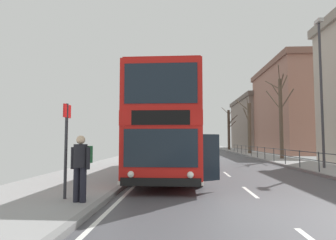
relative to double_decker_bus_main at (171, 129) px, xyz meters
name	(u,v)px	position (x,y,z in m)	size (l,w,h in m)	color
ground	(245,210)	(2.02, -7.20, -2.21)	(15.80, 140.00, 0.20)	#49494E
double_decker_bus_main	(171,129)	(0.00, 0.00, 0.00)	(3.23, 11.48, 4.29)	red
pedestrian_railing_far_kerb	(274,152)	(7.19, 7.00, -1.45)	(0.05, 31.89, 0.96)	#2D3338
pedestrian_with_backpack	(81,163)	(-2.01, -6.97, -1.14)	(0.55, 0.58, 1.66)	black
bus_stop_sign_near	(66,139)	(-2.56, -6.61, -0.55)	(0.08, 0.44, 2.53)	#2D2D33
street_lamp_far_side	(321,82)	(8.44, 2.28, 2.75)	(0.28, 0.60, 8.48)	#38383D
bare_tree_far_00	(229,129)	(7.99, 31.64, 1.19)	(2.17, 2.92, 6.95)	#423328
bare_tree_far_01	(281,114)	(8.83, 10.12, 1.60)	(1.94, 2.65, 7.63)	brown
bare_tree_far_02	(249,127)	(8.34, 19.41, 0.99)	(1.76, 3.03, 6.46)	brown
background_building_01	(270,123)	(16.73, 38.93, 2.46)	(11.86, 17.34, 9.36)	slate
background_building_02	(310,108)	(17.09, 23.47, 3.52)	(11.24, 15.45, 11.49)	#936656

